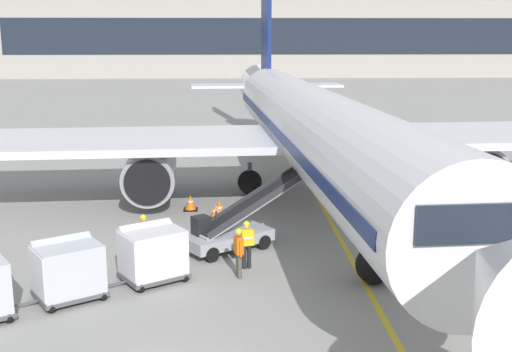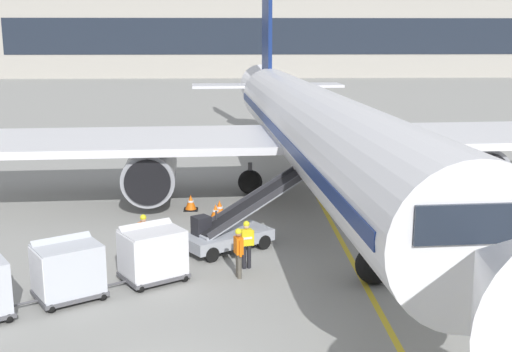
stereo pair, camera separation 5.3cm
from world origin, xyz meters
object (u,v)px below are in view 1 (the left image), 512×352
Objects in this scene: baggage_cart_second at (68,269)px; ground_crew_by_loader at (144,234)px; belt_loader at (233,228)px; ground_crew_marshaller at (239,250)px; ground_crew_wingwalker at (247,241)px; safety_cone_wingtip at (215,212)px; safety_cone_engine_keepout at (219,209)px; ground_crew_by_carts at (134,257)px; baggage_cart_lead at (152,252)px; parked_airplane at (311,128)px; safety_cone_nose_mark at (190,203)px.

baggage_cart_second is 3.90m from ground_crew_by_loader.
baggage_cart_second reaches higher than ground_crew_by_loader.
belt_loader reaches higher than ground_crew_marshaller.
ground_crew_by_loader is 3.83m from ground_crew_wingwalker.
safety_cone_wingtip is (4.40, 8.61, -0.66)m from baggage_cart_second.
ground_crew_by_carts is at bearing -108.36° from safety_cone_engine_keepout.
safety_cone_engine_keepout is at bearing 74.28° from baggage_cart_lead.
ground_crew_wingwalker is (3.72, 1.47, 0.00)m from ground_crew_by_carts.
parked_airplane is 15.61m from baggage_cart_second.
baggage_cart_lead is 1.56× the size of ground_crew_wingwalker.
baggage_cart_second is 10.12m from safety_cone_engine_keepout.
ground_crew_by_loader is 5.81m from safety_cone_wingtip.
baggage_cart_lead is 1.56× the size of ground_crew_by_loader.
ground_crew_by_loader reaches higher than safety_cone_engine_keepout.
ground_crew_by_carts reaches higher than safety_cone_engine_keepout.
safety_cone_nose_mark is at bearing 109.21° from belt_loader.
baggage_cart_second is 1.56× the size of ground_crew_by_carts.
baggage_cart_second is 3.67× the size of safety_cone_nose_mark.
ground_crew_by_loader is 6.96m from safety_cone_nose_mark.
baggage_cart_lead reaches higher than safety_cone_nose_mark.
ground_crew_marshaller is at bearing -108.55° from ground_crew_wingwalker.
safety_cone_nose_mark is at bearing 85.09° from baggage_cart_lead.
baggage_cart_lead reaches higher than ground_crew_wingwalker.
baggage_cart_lead is 3.33m from ground_crew_wingwalker.
safety_cone_nose_mark is at bearing 107.35° from ground_crew_wingwalker.
baggage_cart_lead is 1.56× the size of ground_crew_by_carts.
parked_airplane is 62.20× the size of safety_cone_nose_mark.
ground_crew_wingwalker is at bearing -14.56° from ground_crew_by_loader.
safety_cone_engine_keepout is (-4.52, -3.42, -3.17)m from parked_airplane.
ground_crew_marshaller is 7.13m from safety_cone_wingtip.
parked_airplane reaches higher than safety_cone_wingtip.
belt_loader is at bearing 93.45° from ground_crew_marshaller.
safety_cone_wingtip is (-4.70, -3.81, -3.21)m from parked_airplane.
baggage_cart_lead is 2.89m from ground_crew_marshaller.
ground_crew_wingwalker is 2.24× the size of safety_cone_engine_keepout.
ground_crew_wingwalker is (3.71, -0.96, 0.00)m from ground_crew_by_loader.
safety_cone_wingtip is at bearing 74.75° from baggage_cart_lead.
ground_crew_by_carts is 4.00m from ground_crew_wingwalker.
ground_crew_by_loader is (-7.18, -9.03, -2.55)m from parked_airplane.
parked_airplane reaches higher than ground_crew_wingwalker.
parked_airplane is 11.77m from ground_crew_marshaller.
parked_airplane reaches higher than ground_crew_marshaller.
ground_crew_wingwalker is 6.68m from safety_cone_engine_keepout.
belt_loader is at bearing 102.33° from ground_crew_wingwalker.
ground_crew_marshaller is at bearing -28.12° from ground_crew_by_loader.
ground_crew_marshaller reaches higher than safety_cone_nose_mark.
safety_cone_wingtip is at bearing 100.62° from belt_loader.
belt_loader is at bearing -79.38° from safety_cone_wingtip.
baggage_cart_lead is at bearing -105.25° from safety_cone_wingtip.
safety_cone_wingtip is 2.00m from safety_cone_nose_mark.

